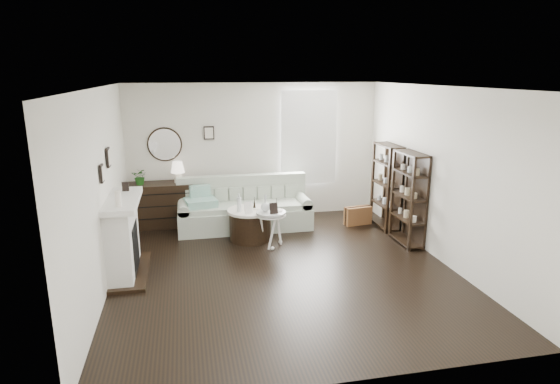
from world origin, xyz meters
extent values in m
plane|color=black|center=(0.00, 0.00, 0.00)|extent=(5.50, 5.50, 0.00)
plane|color=white|center=(0.00, 0.00, 2.70)|extent=(5.50, 5.50, 0.00)
plane|color=white|center=(0.00, 2.75, 1.35)|extent=(5.00, 0.00, 5.00)
plane|color=white|center=(0.00, -2.75, 1.35)|extent=(5.00, 0.00, 5.00)
plane|color=white|center=(-2.50, 0.00, 1.35)|extent=(0.00, 5.50, 5.50)
plane|color=white|center=(2.50, 0.00, 1.35)|extent=(0.00, 5.50, 5.50)
cube|color=white|center=(1.10, 2.73, 1.60)|extent=(1.00, 0.02, 1.80)
cube|color=white|center=(1.10, 2.67, 1.60)|extent=(1.15, 0.02, 1.90)
cylinder|color=silver|center=(-1.75, 2.72, 1.55)|extent=(0.60, 0.03, 0.60)
cube|color=black|center=(-0.90, 2.72, 1.75)|extent=(0.20, 0.03, 0.26)
cube|color=white|center=(-2.33, 0.30, 0.55)|extent=(0.34, 1.20, 1.10)
cube|color=black|center=(-2.30, 0.30, 0.40)|extent=(0.30, 0.65, 0.70)
cube|color=white|center=(-2.28, 0.30, 1.12)|extent=(0.44, 1.35, 0.08)
cube|color=black|center=(-2.25, 0.30, 0.03)|extent=(0.50, 1.40, 0.05)
cylinder|color=white|center=(-2.28, -0.15, 1.27)|extent=(0.08, 0.08, 0.22)
cube|color=black|center=(-2.28, 0.70, 1.23)|extent=(0.10, 0.03, 0.14)
cube|color=black|center=(-2.47, -0.05, 1.60)|extent=(0.03, 0.18, 0.24)
cube|color=black|center=(-2.47, 0.60, 1.70)|extent=(0.03, 0.22, 0.28)
cube|color=black|center=(2.33, 1.55, 0.80)|extent=(0.30, 0.80, 1.60)
cylinder|color=tan|center=(2.31, 1.30, 0.52)|extent=(0.08, 0.08, 0.11)
cylinder|color=tan|center=(2.31, 1.55, 0.52)|extent=(0.08, 0.08, 0.11)
cylinder|color=tan|center=(2.31, 1.80, 0.52)|extent=(0.08, 0.08, 0.11)
cylinder|color=tan|center=(2.31, 1.30, 0.92)|extent=(0.08, 0.08, 0.11)
cylinder|color=tan|center=(2.31, 1.55, 0.92)|extent=(0.08, 0.08, 0.11)
cylinder|color=tan|center=(2.31, 1.80, 0.92)|extent=(0.08, 0.08, 0.11)
cylinder|color=tan|center=(2.31, 1.30, 1.32)|extent=(0.08, 0.08, 0.11)
cylinder|color=tan|center=(2.31, 1.55, 1.32)|extent=(0.08, 0.08, 0.11)
cylinder|color=tan|center=(2.31, 1.80, 1.32)|extent=(0.08, 0.08, 0.11)
cube|color=black|center=(2.33, 0.65, 0.80)|extent=(0.30, 0.80, 1.60)
cylinder|color=tan|center=(2.31, 0.40, 0.52)|extent=(0.08, 0.08, 0.11)
cylinder|color=tan|center=(2.31, 0.65, 0.52)|extent=(0.08, 0.08, 0.11)
cylinder|color=tan|center=(2.31, 0.90, 0.52)|extent=(0.08, 0.08, 0.11)
cylinder|color=tan|center=(2.31, 0.40, 0.92)|extent=(0.08, 0.08, 0.11)
cylinder|color=tan|center=(2.31, 0.65, 0.92)|extent=(0.08, 0.08, 0.11)
cylinder|color=tan|center=(2.31, 0.90, 0.92)|extent=(0.08, 0.08, 0.11)
cylinder|color=tan|center=(2.31, 0.40, 1.32)|extent=(0.08, 0.08, 0.11)
cylinder|color=tan|center=(2.31, 0.65, 1.32)|extent=(0.08, 0.08, 0.11)
cylinder|color=tan|center=(2.31, 0.90, 1.32)|extent=(0.08, 0.08, 0.11)
cube|color=#B1BCA8|center=(-0.32, 2.00, 0.20)|extent=(2.49, 0.86, 0.40)
cube|color=#B1BCA8|center=(-0.32, 1.97, 0.45)|extent=(2.16, 0.69, 0.10)
cube|color=#B1BCA8|center=(-0.32, 2.34, 0.58)|extent=(2.49, 0.19, 0.77)
cube|color=#B1BCA8|center=(-1.46, 2.00, 0.25)|extent=(0.21, 0.81, 0.50)
cube|color=#B1BCA8|center=(0.81, 2.00, 0.25)|extent=(0.21, 0.81, 0.50)
cube|color=#248461|center=(-1.14, 1.95, 0.57)|extent=(0.62, 0.54, 0.14)
cube|color=brown|center=(1.87, 1.78, 0.18)|extent=(0.56, 0.26, 0.36)
cube|color=black|center=(-1.90, 2.47, 0.42)|extent=(1.27, 0.53, 0.85)
cube|color=black|center=(-1.90, 2.19, 0.23)|extent=(1.22, 0.01, 0.02)
cube|color=black|center=(-1.90, 2.19, 0.47)|extent=(1.22, 0.01, 0.02)
cube|color=black|center=(-1.90, 2.19, 0.70)|extent=(1.22, 0.01, 0.01)
imported|color=#1D5217|center=(-2.22, 2.42, 1.00)|extent=(0.33, 0.31, 0.31)
cylinder|color=black|center=(-0.31, 1.37, 0.26)|extent=(0.73, 0.73, 0.51)
cylinder|color=white|center=(-0.31, 1.37, 0.53)|extent=(0.80, 0.80, 0.04)
cylinder|color=white|center=(-0.01, 0.97, 0.60)|extent=(0.50, 0.50, 0.03)
cylinder|color=white|center=(-0.01, 0.97, 0.56)|extent=(0.51, 0.51, 0.02)
cylinder|color=white|center=(-0.01, 0.97, 0.29)|extent=(0.04, 0.04, 0.58)
cylinder|color=silver|center=(-0.51, 1.28, 0.72)|extent=(0.08, 0.08, 0.32)
cube|color=white|center=(-0.36, 1.17, 0.65)|extent=(0.16, 0.10, 0.20)
cube|color=black|center=(0.01, 0.83, 0.71)|extent=(0.15, 0.08, 0.19)
camera|label=1|loc=(-1.38, -6.45, 2.91)|focal=30.00mm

